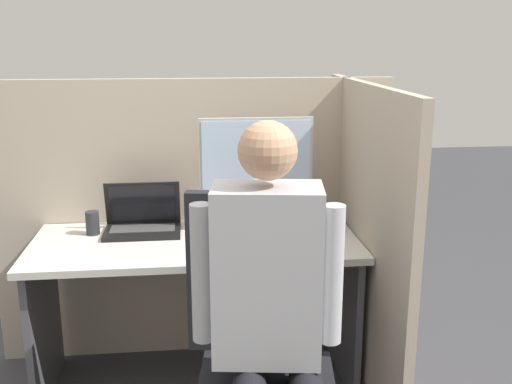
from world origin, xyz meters
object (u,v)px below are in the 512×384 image
at_px(carrot_toy, 277,245).
at_px(coffee_mug, 324,214).
at_px(stapler, 329,222).
at_px(laptop, 143,223).
at_px(person, 272,307).
at_px(pen_cup, 93,223).
at_px(monitor, 256,168).
at_px(paper_box, 256,224).
at_px(office_chair, 258,349).

relative_size(carrot_toy, coffee_mug, 1.35).
relative_size(stapler, carrot_toy, 0.90).
relative_size(laptop, person, 0.26).
bearing_deg(carrot_toy, laptop, 152.44).
distance_m(laptop, stapler, 0.86).
bearing_deg(stapler, pen_cup, 178.94).
xyz_separation_m(laptop, pen_cup, (-0.22, -0.01, 0.01)).
bearing_deg(stapler, person, -113.18).
height_order(monitor, pen_cup, monitor).
relative_size(coffee_mug, pen_cup, 0.96).
bearing_deg(laptop, carrot_toy, -27.56).
distance_m(paper_box, coffee_mug, 0.33).
distance_m(carrot_toy, pen_cup, 0.85).
distance_m(monitor, person, 0.96).
height_order(laptop, coffee_mug, laptop).
bearing_deg(monitor, paper_box, -90.00).
bearing_deg(person, pen_cup, 125.94).
bearing_deg(person, stapler, 66.82).
relative_size(paper_box, monitor, 0.55).
bearing_deg(pen_cup, office_chair, -49.61).
height_order(office_chair, pen_cup, office_chair).
xyz_separation_m(monitor, laptop, (-0.52, 0.01, -0.25)).
xyz_separation_m(monitor, carrot_toy, (0.06, -0.29, -0.27)).
relative_size(paper_box, stapler, 2.30).
relative_size(laptop, carrot_toy, 2.48).
xyz_separation_m(paper_box, monitor, (0.00, 0.00, 0.27)).
xyz_separation_m(paper_box, pen_cup, (-0.74, 0.01, 0.03)).
distance_m(coffee_mug, pen_cup, 1.07).
bearing_deg(laptop, monitor, -1.58).
xyz_separation_m(stapler, person, (-0.39, -0.92, 0.03)).
bearing_deg(stapler, paper_box, 178.48).
distance_m(paper_box, carrot_toy, 0.29).
bearing_deg(person, office_chair, 97.98).
bearing_deg(monitor, coffee_mug, 6.40).
height_order(laptop, person, person).
bearing_deg(pen_cup, carrot_toy, -20.26).
bearing_deg(person, paper_box, 86.55).
bearing_deg(monitor, stapler, -1.99).
bearing_deg(office_chair, laptop, 119.29).
relative_size(office_chair, person, 0.79).
bearing_deg(paper_box, pen_cup, 179.15).
height_order(laptop, pen_cup, laptop).
height_order(paper_box, office_chair, office_chair).
relative_size(laptop, office_chair, 0.33).
bearing_deg(pen_cup, coffee_mug, 1.54).
height_order(monitor, person, person).
relative_size(office_chair, coffee_mug, 10.27).
xyz_separation_m(paper_box, carrot_toy, (0.06, -0.28, -0.00)).
bearing_deg(office_chair, paper_box, 84.06).
height_order(person, pen_cup, person).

